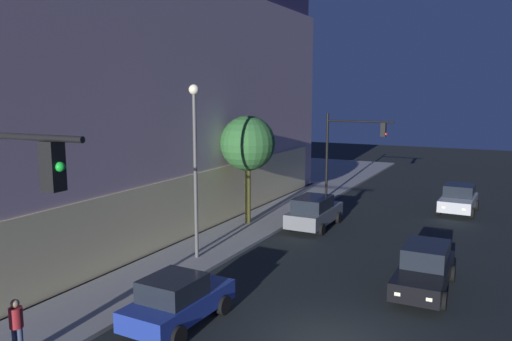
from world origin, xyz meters
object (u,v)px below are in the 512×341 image
object	(u,v)px
traffic_light_far_corner	(348,143)
street_lamp_sidewalk	(195,150)
modern_building	(18,88)
pedestrian_waiting	(16,323)
sidewalk_tree	(248,144)
car_silver	(459,199)
car_blue	(178,300)
car_grey	(314,212)
car_black	(425,268)

from	to	relation	value
traffic_light_far_corner	street_lamp_sidewalk	bearing A→B (deg)	171.61
modern_building	pedestrian_waiting	world-z (taller)	modern_building
modern_building	street_lamp_sidewalk	distance (m)	18.18
sidewalk_tree	car_silver	xyz separation A→B (m)	(8.70, -10.25, -3.74)
traffic_light_far_corner	car_silver	size ratio (longest dim) A/B	1.44
car_blue	car_grey	bearing A→B (deg)	1.39
sidewalk_tree	car_blue	xyz separation A→B (m)	(-11.88, -3.81, -3.79)
street_lamp_sidewalk	car_grey	size ratio (longest dim) A/B	1.65
car_black	street_lamp_sidewalk	bearing A→B (deg)	96.51
street_lamp_sidewalk	car_black	size ratio (longest dim) A/B	1.57
modern_building	street_lamp_sidewalk	bearing A→B (deg)	-105.72
car_black	traffic_light_far_corner	bearing A→B (deg)	27.51
traffic_light_far_corner	street_lamp_sidewalk	size ratio (longest dim) A/B	0.78
sidewalk_tree	car_blue	size ratio (longest dim) A/B	1.48
sidewalk_tree	pedestrian_waiting	bearing A→B (deg)	-175.19
street_lamp_sidewalk	car_silver	world-z (taller)	street_lamp_sidewalk
traffic_light_far_corner	car_blue	world-z (taller)	traffic_light_far_corner
sidewalk_tree	car_black	world-z (taller)	sidewalk_tree
traffic_light_far_corner	sidewalk_tree	bearing A→B (deg)	160.52
street_lamp_sidewalk	sidewalk_tree	size ratio (longest dim) A/B	1.26
sidewalk_tree	car_grey	distance (m)	5.25
modern_building	traffic_light_far_corner	xyz separation A→B (m)	(10.21, -19.52, -3.63)
pedestrian_waiting	car_blue	world-z (taller)	pedestrian_waiting
car_grey	sidewalk_tree	bearing A→B (deg)	109.63
car_black	car_grey	distance (m)	9.49
car_black	car_grey	size ratio (longest dim) A/B	1.05
modern_building	pedestrian_waiting	xyz separation A→B (m)	(-14.28, -17.77, -6.54)
street_lamp_sidewalk	car_silver	bearing A→B (deg)	-31.92
pedestrian_waiting	car_blue	size ratio (longest dim) A/B	0.42
modern_building	pedestrian_waiting	bearing A→B (deg)	-128.78
car_blue	street_lamp_sidewalk	bearing A→B (deg)	28.32
traffic_light_far_corner	car_silver	world-z (taller)	traffic_light_far_corner
traffic_light_far_corner	car_black	xyz separation A→B (m)	(-13.99, -7.29, -3.22)
car_black	car_silver	bearing A→B (deg)	0.46
traffic_light_far_corner	street_lamp_sidewalk	xyz separation A→B (m)	(-15.08, 2.22, 0.87)
sidewalk_tree	car_grey	bearing A→B (deg)	-70.37
car_blue	sidewalk_tree	bearing A→B (deg)	17.79
traffic_light_far_corner	car_grey	world-z (taller)	traffic_light_far_corner
car_silver	modern_building	bearing A→B (deg)	110.95
traffic_light_far_corner	car_blue	xyz separation A→B (m)	(-20.58, -0.74, -3.25)
sidewalk_tree	pedestrian_waiting	world-z (taller)	sidewalk_tree
sidewalk_tree	car_black	size ratio (longest dim) A/B	1.25
traffic_light_far_corner	car_blue	size ratio (longest dim) A/B	1.45
car_blue	car_black	world-z (taller)	car_black
modern_building	pedestrian_waiting	size ratio (longest dim) A/B	18.11
sidewalk_tree	car_blue	distance (m)	13.04
modern_building	car_blue	xyz separation A→B (m)	(-10.37, -20.26, -6.88)
traffic_light_far_corner	car_silver	bearing A→B (deg)	-89.93
car_black	car_silver	distance (m)	14.00
traffic_light_far_corner	street_lamp_sidewalk	distance (m)	15.26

